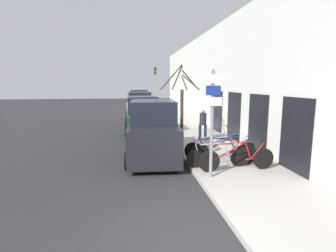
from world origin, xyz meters
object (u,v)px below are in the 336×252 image
object	(u,v)px
bicycle_3	(216,152)
street_tree	(182,107)
parked_car_2	(139,109)
parked_car_0	(153,132)
parked_car_3	(139,103)
pedestrian_near	(203,122)
bicycle_0	(237,158)
traffic_light	(155,83)
bicycle_2	(223,153)
signpost	(212,118)
parked_car_1	(142,117)
bicycle_1	(217,157)
bicycle_4	(224,150)

from	to	relation	value
bicycle_3	street_tree	bearing A→B (deg)	41.35
bicycle_3	parked_car_2	bearing A→B (deg)	41.72
parked_car_0	parked_car_2	distance (m)	10.56
parked_car_3	pedestrian_near	size ratio (longest dim) A/B	3.03
bicycle_0	parked_car_0	bearing A→B (deg)	46.29
parked_car_0	traffic_light	world-z (taller)	traffic_light
bicycle_2	parked_car_0	size ratio (longest dim) A/B	0.54
signpost	parked_car_3	bearing A→B (deg)	94.60
bicycle_2	parked_car_2	distance (m)	12.41
bicycle_3	parked_car_2	distance (m)	12.19
bicycle_3	parked_car_0	bearing A→B (deg)	87.67
traffic_light	parked_car_2	bearing A→B (deg)	-112.63
pedestrian_near	parked_car_1	bearing A→B (deg)	-26.25
bicycle_2	parked_car_2	world-z (taller)	parked_car_2
parked_car_3	parked_car_1	bearing A→B (deg)	-92.87
pedestrian_near	parked_car_3	bearing A→B (deg)	-61.57
parked_car_0	traffic_light	distance (m)	14.86
signpost	parked_car_1	bearing A→B (deg)	101.73
signpost	bicycle_1	size ratio (longest dim) A/B	1.50
bicycle_4	traffic_light	world-z (taller)	traffic_light
bicycle_1	parked_car_2	xyz separation A→B (m)	(-2.20, 12.46, 0.54)
parked_car_1	parked_car_2	size ratio (longest dim) A/B	1.07
parked_car_1	street_tree	bearing A→B (deg)	-64.65
bicycle_3	traffic_light	world-z (taller)	traffic_light
signpost	parked_car_2	world-z (taller)	signpost
bicycle_4	parked_car_3	xyz separation A→B (m)	(-2.52, 17.27, 0.52)
bicycle_2	street_tree	world-z (taller)	street_tree
signpost	bicycle_2	size ratio (longest dim) A/B	1.35
parked_car_1	signpost	bearing A→B (deg)	-79.09
signpost	parked_car_2	xyz separation A→B (m)	(-1.68, 13.36, -0.93)
bicycle_4	street_tree	world-z (taller)	street_tree
bicycle_1	parked_car_0	distance (m)	2.84
parked_car_3	bicycle_4	bearing A→B (deg)	-83.64
parked_car_2	bicycle_0	bearing A→B (deg)	-81.17
bicycle_4	parked_car_0	world-z (taller)	parked_car_0
bicycle_0	parked_car_0	xyz separation A→B (m)	(-2.56, 2.35, 0.50)
bicycle_4	parked_car_3	size ratio (longest dim) A/B	0.54
bicycle_0	bicycle_2	xyz separation A→B (m)	(-0.20, 0.77, -0.00)
bicycle_4	parked_car_2	size ratio (longest dim) A/B	0.62
parked_car_2	pedestrian_near	distance (m)	8.51
bicycle_2	pedestrian_near	distance (m)	4.21
parked_car_1	parked_car_3	distance (m)	10.73
parked_car_3	street_tree	bearing A→B (deg)	-85.79
parked_car_1	pedestrian_near	size ratio (longest dim) A/B	2.86
bicycle_1	bicycle_0	bearing A→B (deg)	-128.63
bicycle_0	bicycle_2	distance (m)	0.79
bicycle_1	bicycle_3	size ratio (longest dim) A/B	1.05
bicycle_4	bicycle_0	bearing A→B (deg)	174.26
bicycle_0	parked_car_1	xyz separation A→B (m)	(-2.72, 7.68, 0.45)
parked_car_1	street_tree	world-z (taller)	street_tree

